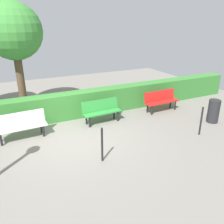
{
  "coord_description": "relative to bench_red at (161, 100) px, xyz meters",
  "views": [
    {
      "loc": [
        1.96,
        6.68,
        3.65
      ],
      "look_at": [
        -1.5,
        -0.38,
        0.55
      ],
      "focal_mm": 37.48,
      "sensor_mm": 36.0,
      "label": 1
    }
  ],
  "objects": [
    {
      "name": "trash_bin",
      "position": [
        -1.05,
        1.86,
        -0.04
      ],
      "size": [
        0.43,
        0.43,
        0.88
      ],
      "primitive_type": "cylinder",
      "color": "#262628",
      "rests_on": "ground_plane"
    },
    {
      "name": "railing_post_mid",
      "position": [
        3.81,
        2.44,
        0.02
      ],
      "size": [
        0.06,
        0.06,
        1.0
      ],
      "primitive_type": "cylinder",
      "color": "black",
      "rests_on": "ground_plane"
    },
    {
      "name": "bench_red",
      "position": [
        0.0,
        0.0,
        0.0
      ],
      "size": [
        1.56,
        0.5,
        0.86
      ],
      "rotation": [
        0.0,
        0.0,
        0.03
      ],
      "color": "red",
      "rests_on": "ground_plane"
    },
    {
      "name": "railing_post_near",
      "position": [
        0.2,
        2.44,
        0.02
      ],
      "size": [
        0.06,
        0.06,
        1.0
      ],
      "primitive_type": "cylinder",
      "color": "black",
      "rests_on": "ground_plane"
    },
    {
      "name": "bench_white",
      "position": [
        5.65,
        0.05,
        0.0
      ],
      "size": [
        1.62,
        0.52,
        0.86
      ],
      "rotation": [
        0.0,
        0.0,
        0.04
      ],
      "color": "white",
      "rests_on": "ground_plane"
    },
    {
      "name": "hedge_row",
      "position": [
        2.84,
        -0.97,
        0.02
      ],
      "size": [
        14.23,
        0.62,
        1.01
      ],
      "primitive_type": "cube",
      "color": "#387F33",
      "rests_on": "ground_plane"
    },
    {
      "name": "ground_plane",
      "position": [
        4.06,
        0.88,
        -0.48
      ],
      "size": [
        18.23,
        18.23,
        0.0
      ],
      "primitive_type": "plane",
      "color": "gray"
    },
    {
      "name": "bench_green",
      "position": [
        2.76,
        -0.01,
        -0.0
      ],
      "size": [
        1.5,
        0.52,
        0.86
      ],
      "rotation": [
        0.0,
        0.0,
        0.04
      ],
      "color": "#2D8C38",
      "rests_on": "ground_plane"
    },
    {
      "name": "tree_near",
      "position": [
        5.25,
        -2.65,
        2.72
      ],
      "size": [
        2.21,
        2.21,
        4.35
      ],
      "color": "brown",
      "rests_on": "ground_plane"
    }
  ]
}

